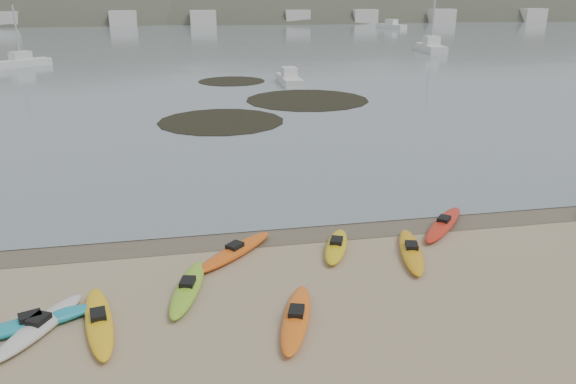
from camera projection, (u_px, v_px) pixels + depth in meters
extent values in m
plane|color=tan|center=(288.00, 229.00, 21.19)|extent=(600.00, 600.00, 0.00)
plane|color=brown|center=(290.00, 232.00, 20.91)|extent=(60.00, 60.00, 0.00)
plane|color=slate|center=(179.00, 10.00, 298.57)|extent=(1200.00, 1200.00, 0.00)
ellipsoid|color=teal|center=(31.00, 323.00, 14.85)|extent=(3.53, 1.86, 0.34)
ellipsoid|color=red|center=(443.00, 224.00, 21.23)|extent=(3.15, 3.43, 0.34)
ellipsoid|color=#DD5813|center=(235.00, 251.00, 18.99)|extent=(3.20, 3.19, 0.34)
ellipsoid|color=#87C527|center=(188.00, 288.00, 16.61)|extent=(1.54, 3.55, 0.34)
ellipsoid|color=orange|center=(411.00, 251.00, 19.00)|extent=(1.65, 3.68, 0.34)
ellipsoid|color=yellow|center=(99.00, 321.00, 14.94)|extent=(1.37, 3.86, 0.34)
ellipsoid|color=orange|center=(296.00, 318.00, 15.09)|extent=(1.77, 3.55, 0.34)
ellipsoid|color=silver|center=(40.00, 326.00, 14.72)|extent=(2.22, 3.33, 0.34)
ellipsoid|color=gold|center=(336.00, 246.00, 19.37)|extent=(1.74, 2.95, 0.34)
cylinder|color=black|center=(221.00, 122.00, 38.87)|extent=(8.74, 8.74, 0.04)
cylinder|color=black|center=(307.00, 100.00, 46.72)|extent=(10.21, 10.21, 0.04)
cylinder|color=black|center=(232.00, 81.00, 56.58)|extent=(6.73, 6.73, 0.04)
cube|color=silver|center=(21.00, 63.00, 67.57)|extent=(6.38, 6.27, 0.98)
cube|color=silver|center=(289.00, 80.00, 54.82)|extent=(1.84, 6.19, 0.86)
cube|color=silver|center=(431.00, 48.00, 84.79)|extent=(3.80, 9.21, 1.25)
cube|color=silver|center=(391.00, 26.00, 141.33)|extent=(5.72, 8.86, 1.21)
ellipsoid|color=#384235|center=(58.00, 72.00, 199.31)|extent=(220.00, 120.00, 80.00)
ellipsoid|color=#384235|center=(282.00, 61.00, 208.36)|extent=(200.00, 110.00, 68.00)
ellipsoid|color=#384235|center=(477.00, 58.00, 233.70)|extent=(230.00, 130.00, 76.00)
cube|color=beige|center=(24.00, 19.00, 146.93)|extent=(7.00, 5.00, 4.00)
cube|color=beige|center=(119.00, 18.00, 151.31)|extent=(7.00, 5.00, 4.00)
cube|color=beige|center=(208.00, 18.00, 155.68)|extent=(7.00, 5.00, 4.00)
cube|color=beige|center=(293.00, 17.00, 160.06)|extent=(7.00, 5.00, 4.00)
cube|color=beige|center=(373.00, 16.00, 164.43)|extent=(7.00, 5.00, 4.00)
cube|color=beige|center=(449.00, 16.00, 168.80)|extent=(7.00, 5.00, 4.00)
cube|color=beige|center=(521.00, 15.00, 173.18)|extent=(7.00, 5.00, 4.00)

